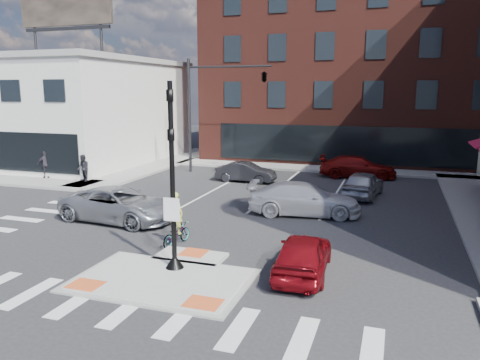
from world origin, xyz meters
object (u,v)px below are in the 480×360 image
(silver_suv, at_px, (119,205))
(bg_car_red, at_px, (358,167))
(cyclist, at_px, (176,227))
(white_pickup, at_px, (304,199))
(bg_car_dark, at_px, (246,172))
(bg_car_silver, at_px, (363,184))
(pedestrian_a, at_px, (83,168))
(red_sedan, at_px, (303,254))
(pedestrian_b, at_px, (46,164))

(silver_suv, height_order, bg_car_red, silver_suv)
(bg_car_red, height_order, cyclist, cyclist)
(white_pickup, xyz_separation_m, bg_car_dark, (-5.13, 6.86, -0.13))
(bg_car_dark, relative_size, cyclist, 1.85)
(silver_suv, distance_m, bg_car_silver, 13.22)
(bg_car_silver, height_order, bg_car_red, bg_car_red)
(silver_suv, relative_size, pedestrian_a, 3.20)
(pedestrian_a, bearing_deg, white_pickup, 18.86)
(silver_suv, xyz_separation_m, cyclist, (3.92, -2.20, -0.06))
(red_sedan, xyz_separation_m, bg_car_red, (0.19, 17.97, 0.06))
(silver_suv, height_order, white_pickup, white_pickup)
(white_pickup, height_order, bg_car_dark, white_pickup)
(bg_car_silver, height_order, cyclist, cyclist)
(pedestrian_b, bearing_deg, pedestrian_a, -33.60)
(white_pickup, bearing_deg, pedestrian_a, 70.14)
(cyclist, bearing_deg, silver_suv, -19.50)
(white_pickup, xyz_separation_m, pedestrian_a, (-14.63, 2.94, 0.24))
(red_sedan, xyz_separation_m, pedestrian_b, (-19.18, 10.53, 0.36))
(bg_car_red, distance_m, pedestrian_a, 17.95)
(silver_suv, bearing_deg, bg_car_silver, -43.96)
(cyclist, relative_size, pedestrian_a, 1.22)
(silver_suv, bearing_deg, white_pickup, -58.35)
(bg_car_silver, relative_size, pedestrian_a, 2.49)
(bg_car_dark, bearing_deg, bg_car_red, -59.72)
(silver_suv, distance_m, bg_car_red, 17.15)
(pedestrian_a, bearing_deg, bg_car_red, 55.73)
(white_pickup, bearing_deg, red_sedan, -177.70)
(bg_car_dark, bearing_deg, white_pickup, -142.55)
(white_pickup, distance_m, bg_car_red, 10.78)
(silver_suv, bearing_deg, pedestrian_a, 51.50)
(bg_car_silver, distance_m, cyclist, 12.42)
(cyclist, distance_m, pedestrian_b, 16.79)
(cyclist, distance_m, pedestrian_a, 14.06)
(bg_car_dark, distance_m, pedestrian_b, 13.18)
(silver_suv, height_order, bg_car_silver, silver_suv)
(white_pickup, height_order, pedestrian_b, pedestrian_b)
(white_pickup, distance_m, bg_car_dark, 8.57)
(red_sedan, bearing_deg, bg_car_red, -93.70)
(bg_car_silver, bearing_deg, red_sedan, 93.41)
(bg_car_red, bearing_deg, pedestrian_b, 105.95)
(bg_car_silver, bearing_deg, pedestrian_a, 14.38)
(red_sedan, relative_size, bg_car_dark, 1.03)
(red_sedan, relative_size, bg_car_red, 0.78)
(bg_car_silver, relative_size, cyclist, 2.04)
(bg_car_silver, relative_size, pedestrian_b, 2.39)
(pedestrian_a, distance_m, pedestrian_b, 3.17)
(red_sedan, bearing_deg, pedestrian_b, -31.87)
(red_sedan, xyz_separation_m, pedestrian_a, (-16.02, 10.24, 0.33))
(bg_car_dark, bearing_deg, bg_car_silver, -104.48)
(cyclist, relative_size, pedestrian_b, 1.17)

